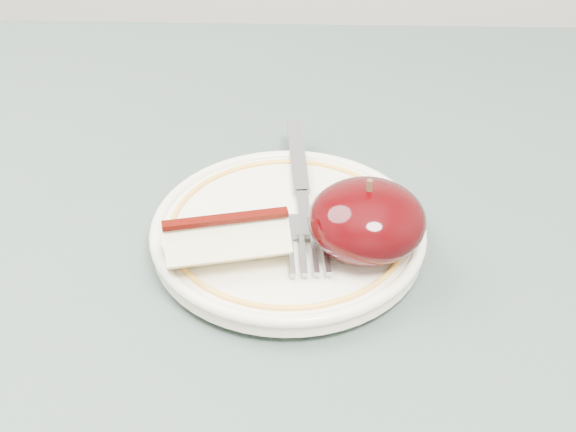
{
  "coord_description": "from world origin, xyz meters",
  "views": [
    {
      "loc": [
        0.12,
        -0.38,
        1.12
      ],
      "look_at": [
        0.1,
        0.06,
        0.78
      ],
      "focal_mm": 50.0,
      "sensor_mm": 36.0,
      "label": 1
    }
  ],
  "objects_px": {
    "apple_half": "(367,220)",
    "fork": "(302,193)",
    "table": "(145,391)",
    "plate": "(288,232)"
  },
  "relations": [
    {
      "from": "table",
      "to": "apple_half",
      "type": "xyz_separation_m",
      "value": [
        0.16,
        0.04,
        0.13
      ]
    },
    {
      "from": "table",
      "to": "fork",
      "type": "relative_size",
      "value": 4.62
    },
    {
      "from": "fork",
      "to": "plate",
      "type": "bearing_deg",
      "value": 160.19
    },
    {
      "from": "table",
      "to": "fork",
      "type": "distance_m",
      "value": 0.19
    },
    {
      "from": "apple_half",
      "to": "plate",
      "type": "bearing_deg",
      "value": 157.37
    },
    {
      "from": "table",
      "to": "plate",
      "type": "height_order",
      "value": "plate"
    },
    {
      "from": "apple_half",
      "to": "fork",
      "type": "bearing_deg",
      "value": 127.88
    },
    {
      "from": "table",
      "to": "plate",
      "type": "relative_size",
      "value": 4.57
    },
    {
      "from": "plate",
      "to": "apple_half",
      "type": "bearing_deg",
      "value": -22.63
    },
    {
      "from": "table",
      "to": "apple_half",
      "type": "distance_m",
      "value": 0.21
    }
  ]
}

